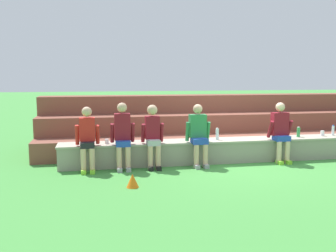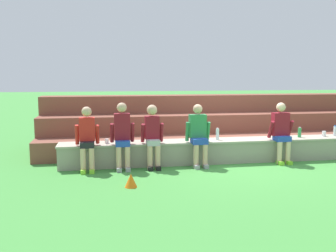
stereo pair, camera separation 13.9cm
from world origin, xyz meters
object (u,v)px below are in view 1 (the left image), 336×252
object	(u,v)px
person_center	(153,134)
sports_cone	(133,181)
person_far_left	(87,137)
person_right_of_center	(199,133)
plastic_cup_middle	(322,133)
person_left_of_center	(123,134)
person_far_right	(281,130)
water_bottle_center_gap	(333,130)
water_bottle_near_right	(298,132)
water_bottle_mid_right	(217,134)
plastic_cup_right_end	(107,141)

from	to	relation	value
person_center	sports_cone	bearing A→B (deg)	-112.61
person_far_left	person_right_of_center	distance (m)	2.39
plastic_cup_middle	person_left_of_center	bearing A→B (deg)	-175.94
person_center	person_far_right	world-z (taller)	person_far_right
plastic_cup_middle	water_bottle_center_gap	bearing A→B (deg)	3.45
water_bottle_near_right	plastic_cup_middle	xyz separation A→B (m)	(0.66, 0.03, -0.05)
person_far_right	water_bottle_center_gap	xyz separation A→B (m)	(1.59, 0.38, -0.10)
person_center	water_bottle_mid_right	size ratio (longest dim) A/B	4.94
person_center	person_far_right	xyz separation A→B (m)	(2.95, -0.02, 0.01)
person_far_left	person_left_of_center	bearing A→B (deg)	1.33
person_right_of_center	person_far_right	world-z (taller)	person_far_right
water_bottle_near_right	water_bottle_center_gap	bearing A→B (deg)	3.12
person_right_of_center	water_bottle_center_gap	size ratio (longest dim) A/B	5.27
person_far_left	plastic_cup_right_end	bearing A→B (deg)	34.00
person_far_right	water_bottle_mid_right	world-z (taller)	person_far_right
person_left_of_center	water_bottle_near_right	bearing A→B (deg)	4.24
person_left_of_center	plastic_cup_right_end	distance (m)	0.46
person_center	person_far_right	bearing A→B (deg)	-0.30
person_left_of_center	plastic_cup_middle	xyz separation A→B (m)	(4.89, 0.35, -0.18)
water_bottle_near_right	person_center	bearing A→B (deg)	-175.05
water_bottle_near_right	water_bottle_center_gap	distance (m)	0.96
person_center	person_far_left	bearing A→B (deg)	-179.18
person_center	plastic_cup_right_end	distance (m)	1.02
person_far_left	plastic_cup_middle	size ratio (longest dim) A/B	10.49
person_center	water_bottle_near_right	xyz separation A→B (m)	(3.58, 0.31, -0.10)
plastic_cup_right_end	sports_cone	bearing A→B (deg)	-76.40
person_center	plastic_cup_right_end	xyz separation A→B (m)	(-0.97, 0.25, -0.17)
person_far_left	person_center	bearing A→B (deg)	0.82
water_bottle_center_gap	plastic_cup_right_end	bearing A→B (deg)	-178.84
person_far_right	water_bottle_mid_right	bearing A→B (deg)	167.74
person_left_of_center	person_center	bearing A→B (deg)	0.23
plastic_cup_middle	person_center	bearing A→B (deg)	-175.35
person_center	sports_cone	xyz separation A→B (m)	(-0.58, -1.39, -0.61)
person_far_left	water_bottle_mid_right	size ratio (longest dim) A/B	4.87
person_far_right	water_bottle_near_right	distance (m)	0.72
water_bottle_mid_right	sports_cone	xyz separation A→B (m)	(-2.12, -1.68, -0.52)
water_bottle_near_right	plastic_cup_middle	size ratio (longest dim) A/B	1.93
water_bottle_near_right	plastic_cup_right_end	xyz separation A→B (m)	(-4.56, -0.06, -0.07)
water_bottle_center_gap	plastic_cup_right_end	xyz separation A→B (m)	(-5.52, -0.11, -0.07)
water_bottle_near_right	plastic_cup_middle	world-z (taller)	water_bottle_near_right
water_bottle_mid_right	plastic_cup_middle	xyz separation A→B (m)	(2.71, 0.05, -0.07)
person_left_of_center	sports_cone	size ratio (longest dim) A/B	5.73
person_far_right	sports_cone	world-z (taller)	person_far_right
plastic_cup_middle	plastic_cup_right_end	xyz separation A→B (m)	(-5.22, -0.09, -0.01)
person_left_of_center	plastic_cup_middle	distance (m)	4.90
person_far_left	sports_cone	world-z (taller)	person_far_left
person_center	water_bottle_center_gap	world-z (taller)	person_center
water_bottle_mid_right	person_left_of_center	bearing A→B (deg)	-172.33
person_right_of_center	water_bottle_center_gap	distance (m)	3.55
person_far_left	water_bottle_center_gap	xyz separation A→B (m)	(5.92, 0.38, -0.08)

